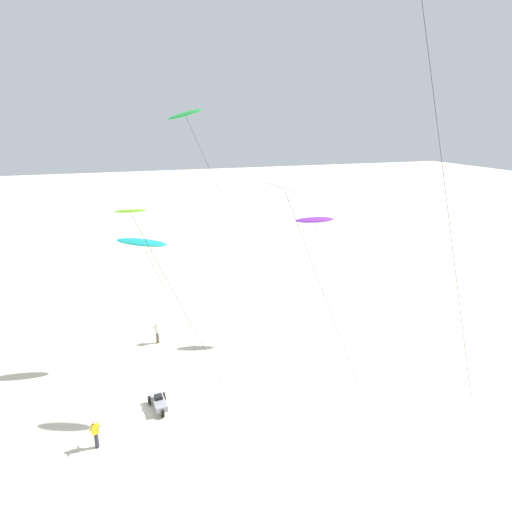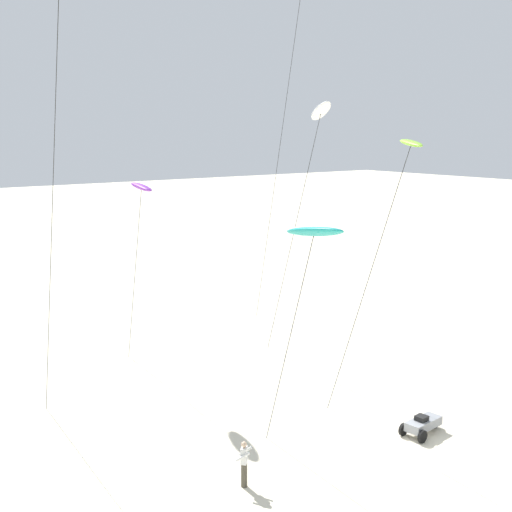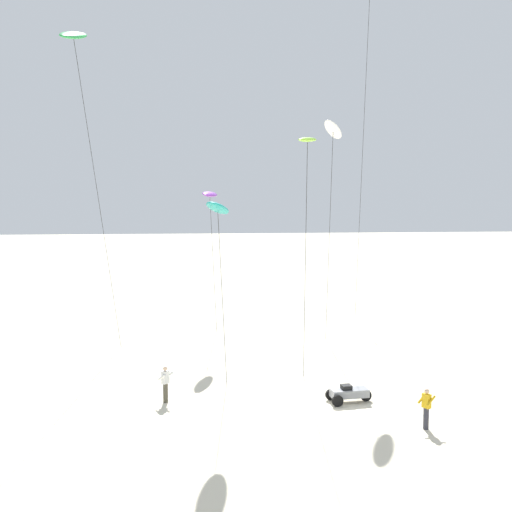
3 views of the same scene
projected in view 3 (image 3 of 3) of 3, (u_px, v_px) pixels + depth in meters
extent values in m
plane|color=beige|center=(312.00, 401.00, 28.54)|extent=(260.00, 260.00, 0.00)
ellipsoid|color=green|center=(73.00, 35.00, 30.01)|extent=(1.47, 2.85, 1.24)
cylinder|color=#262626|center=(100.00, 212.00, 34.38)|extent=(1.20, 7.07, 16.99)
ellipsoid|color=purple|center=(210.00, 194.00, 39.57)|extent=(1.47, 3.04, 0.56)
cylinder|color=#262626|center=(213.00, 266.00, 41.60)|extent=(0.54, 3.15, 9.39)
cylinder|color=#262626|center=(362.00, 155.00, 42.87)|extent=(1.12, 6.64, 24.44)
ellipsoid|color=white|center=(333.00, 130.00, 34.70)|extent=(1.84, 2.58, 1.09)
cylinder|color=#262626|center=(329.00, 244.00, 37.92)|extent=(0.88, 5.16, 12.96)
ellipsoid|color=teal|center=(218.00, 208.00, 27.08)|extent=(1.48, 3.43, 0.97)
cylinder|color=#262626|center=(223.00, 303.00, 29.18)|extent=(0.58, 3.35, 8.74)
ellipsoid|color=#8CD833|center=(308.00, 140.00, 26.44)|extent=(1.39, 2.00, 0.35)
cylinder|color=#262626|center=(305.00, 271.00, 29.48)|extent=(0.84, 4.95, 11.69)
cylinder|color=#33333D|center=(426.00, 418.00, 25.10)|extent=(0.22, 0.22, 0.88)
cube|color=gold|center=(427.00, 401.00, 25.03)|extent=(0.33, 0.39, 0.58)
sphere|color=beige|center=(427.00, 391.00, 24.99)|extent=(0.20, 0.20, 0.20)
cylinder|color=gold|center=(431.00, 401.00, 24.84)|extent=(0.49, 0.31, 0.39)
cylinder|color=gold|center=(422.00, 398.00, 25.21)|extent=(0.49, 0.31, 0.39)
cylinder|color=#4C4738|center=(166.00, 393.00, 28.36)|extent=(0.22, 0.22, 0.88)
cube|color=white|center=(165.00, 377.00, 28.29)|extent=(0.38, 0.38, 0.58)
sphere|color=beige|center=(165.00, 369.00, 28.25)|extent=(0.20, 0.20, 0.20)
cylinder|color=white|center=(162.00, 377.00, 28.11)|extent=(0.42, 0.42, 0.39)
cylinder|color=white|center=(169.00, 375.00, 28.45)|extent=(0.42, 0.42, 0.39)
cube|color=gray|center=(349.00, 393.00, 28.36)|extent=(1.76, 0.88, 0.36)
cube|color=black|center=(346.00, 387.00, 28.31)|extent=(0.48, 0.48, 0.20)
cylinder|color=black|center=(366.00, 396.00, 28.55)|extent=(0.53, 0.17, 0.52)
cylinder|color=black|center=(331.00, 395.00, 28.67)|extent=(0.53, 0.17, 0.52)
cylinder|color=black|center=(338.00, 401.00, 27.79)|extent=(0.53, 0.17, 0.52)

